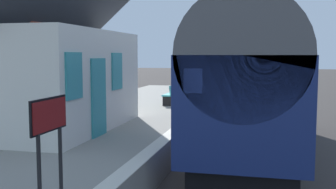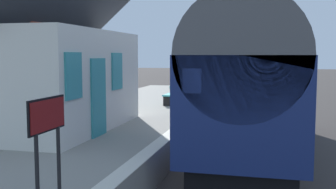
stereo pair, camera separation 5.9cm
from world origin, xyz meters
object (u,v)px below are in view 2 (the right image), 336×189
Objects in this scene: planter_edge_near at (189,99)px; station_sign_board at (47,124)px; bench_near_building at (172,94)px; train at (251,80)px; station_building at (50,75)px; tree_distant at (62,40)px.

planter_edge_near is 10.74m from station_sign_board.
bench_near_building is 1.91× the size of planter_edge_near.
station_building is (-1.99, 5.76, 0.20)m from train.
bench_near_building is 11.89m from tree_distant.
train is 5.82m from bench_near_building.
station_building is 3.84× the size of station_sign_board.
planter_edge_near is at bearing -31.45° from station_building.
planter_edge_near is at bearing -129.45° from tree_distant.
station_building is at bearing 29.87° from station_sign_board.
train is 7.92m from station_sign_board.
station_sign_board is at bearing 160.77° from train.
bench_near_building is 0.23× the size of tree_distant.
train is at bearing -141.67° from bench_near_building.
station_sign_board is at bearing -152.06° from tree_distant.
bench_near_building is 1.62m from planter_edge_near.
planter_edge_near is 0.47× the size of station_sign_board.
station_sign_board is 21.68m from tree_distant.
planter_edge_near is 13.44m from tree_distant.
station_sign_board is at bearing 179.76° from planter_edge_near.
train is 6.57× the size of station_sign_board.
station_sign_board reaches higher than planter_edge_near.
tree_distant reaches higher than bench_near_building.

